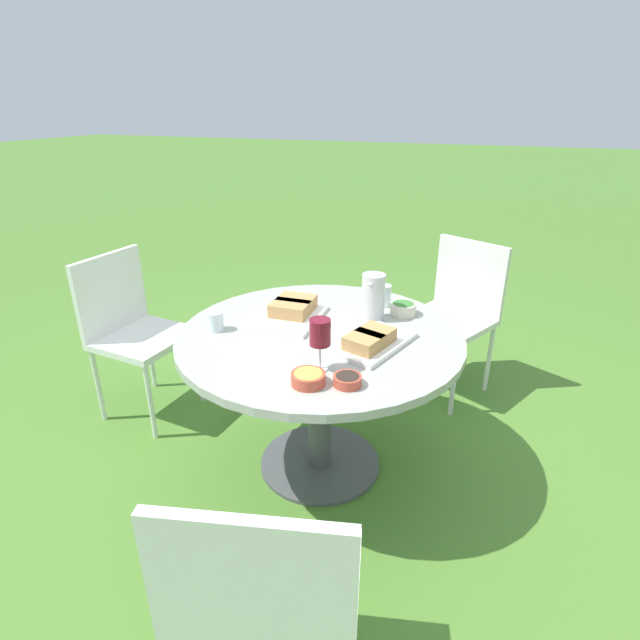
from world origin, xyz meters
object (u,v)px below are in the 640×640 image
at_px(chair_near_right, 131,323).
at_px(water_pitcher, 373,297).
at_px(wine_glass, 320,334).
at_px(dining_table, 320,357).
at_px(chair_far_back, 266,598).
at_px(chair_near_left, 456,306).

xyz_separation_m(chair_near_right, water_pitcher, (-0.12, 1.29, 0.28)).
bearing_deg(chair_near_right, water_pitcher, 95.13).
xyz_separation_m(chair_near_right, wine_glass, (0.40, 1.24, 0.32)).
height_order(dining_table, chair_far_back, chair_far_back).
height_order(chair_near_left, chair_far_back, same).
relative_size(chair_near_right, wine_glass, 4.41).
bearing_deg(dining_table, wine_glass, 20.73).
height_order(dining_table, chair_near_left, chair_near_left).
bearing_deg(chair_near_left, chair_near_right, -61.58).
relative_size(chair_near_right, chair_far_back, 1.00).
xyz_separation_m(dining_table, chair_near_left, (-0.98, 0.48, -0.06)).
bearing_deg(chair_near_left, water_pitcher, -22.33).
bearing_deg(water_pitcher, chair_near_left, 157.67).
relative_size(dining_table, wine_glass, 6.08).
height_order(chair_near_right, water_pitcher, water_pitcher).
bearing_deg(chair_near_left, dining_table, -26.12).
bearing_deg(wine_glass, chair_near_right, -108.13).
height_order(chair_far_back, wine_glass, wine_glass).
xyz_separation_m(chair_near_left, chair_near_right, (0.87, -1.60, 0.00)).
bearing_deg(water_pitcher, chair_far_back, 4.49).
distance_m(chair_near_right, water_pitcher, 1.33).
xyz_separation_m(chair_near_left, wine_glass, (1.27, -0.37, 0.32)).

